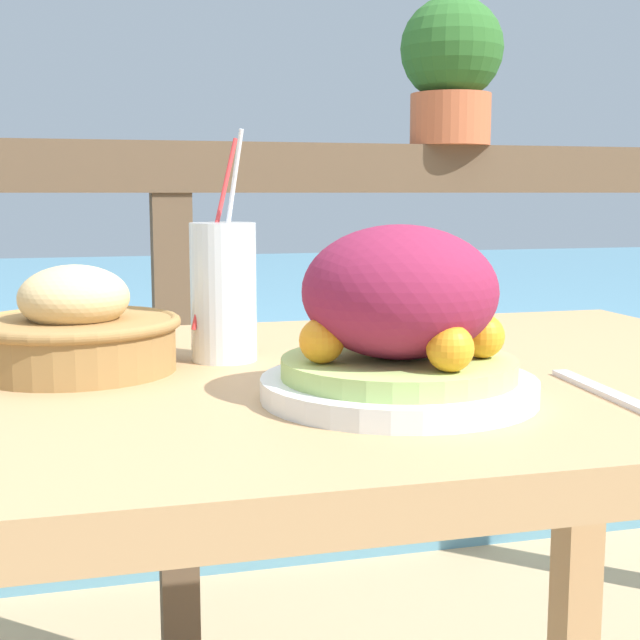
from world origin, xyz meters
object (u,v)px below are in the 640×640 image
at_px(salad_plate, 399,324).
at_px(potted_plant, 451,66).
at_px(drink_glass, 223,291).
at_px(bread_basket, 75,331).

height_order(salad_plate, potted_plant, potted_plant).
height_order(salad_plate, drink_glass, drink_glass).
bearing_deg(drink_glass, bread_basket, -171.51).
distance_m(drink_glass, potted_plant, 0.92).
height_order(salad_plate, bread_basket, salad_plate).
height_order(drink_glass, potted_plant, potted_plant).
bearing_deg(salad_plate, bread_basket, 144.06).
distance_m(salad_plate, bread_basket, 0.35).
xyz_separation_m(drink_glass, bread_basket, (-0.16, -0.02, -0.03)).
bearing_deg(potted_plant, drink_glass, -129.75).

